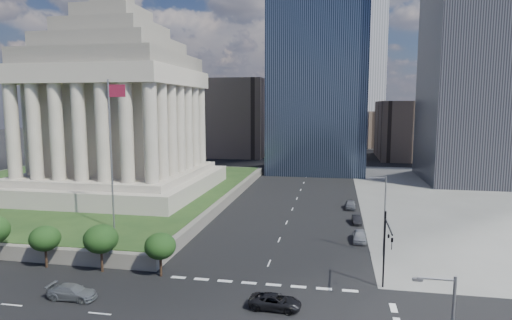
% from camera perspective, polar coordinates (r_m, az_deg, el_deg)
% --- Properties ---
extents(ground, '(500.00, 500.00, 0.00)m').
position_cam_1_polar(ground, '(129.51, 7.26, -1.00)').
color(ground, black).
rests_on(ground, ground).
extents(plaza_terrace, '(66.00, 70.00, 1.80)m').
position_cam_1_polar(plaza_terrace, '(95.61, -22.90, -3.91)').
color(plaza_terrace, '#615D53').
rests_on(plaza_terrace, ground).
extents(plaza_lawn, '(64.00, 68.00, 0.10)m').
position_cam_1_polar(plaza_lawn, '(95.44, -22.93, -3.35)').
color(plaza_lawn, '#1F3C18').
rests_on(plaza_lawn, plaza_terrace).
extents(war_memorial, '(34.00, 34.00, 39.00)m').
position_cam_1_polar(war_memorial, '(86.59, -18.17, 8.84)').
color(war_memorial, '#9E9585').
rests_on(war_memorial, plaza_lawn).
extents(flagpole, '(2.52, 0.24, 20.00)m').
position_cam_1_polar(flagpole, '(59.89, -18.67, 1.74)').
color(flagpole, slate).
rests_on(flagpole, plaza_lawn).
extents(midrise_glass, '(26.00, 26.00, 60.00)m').
position_cam_1_polar(midrise_glass, '(123.62, 8.29, 12.54)').
color(midrise_glass, black).
rests_on(midrise_glass, ground).
extents(building_filler_ne, '(20.00, 30.00, 20.00)m').
position_cam_1_polar(building_filler_ne, '(160.08, 19.52, 3.81)').
color(building_filler_ne, brown).
rests_on(building_filler_ne, ground).
extents(building_filler_nw, '(24.00, 30.00, 28.00)m').
position_cam_1_polar(building_filler_nw, '(162.41, -2.68, 5.68)').
color(building_filler_nw, brown).
rests_on(building_filler_nw, ground).
extents(traffic_signal_ne, '(0.30, 5.74, 8.00)m').
position_cam_1_polar(traffic_signal_ne, '(44.00, 17.02, -10.57)').
color(traffic_signal_ne, black).
rests_on(traffic_signal_ne, ground).
extents(street_lamp_north, '(2.13, 0.22, 10.00)m').
position_cam_1_polar(street_lamp_north, '(54.81, 16.62, -6.58)').
color(street_lamp_north, slate).
rests_on(street_lamp_north, ground).
extents(pickup_truck, '(2.38, 4.88, 1.34)m').
position_cam_1_polar(pickup_truck, '(41.24, 2.57, -18.35)').
color(pickup_truck, black).
rests_on(pickup_truck, ground).
extents(suv_grey, '(1.96, 4.80, 1.39)m').
position_cam_1_polar(suv_grey, '(46.48, -23.29, -15.86)').
color(suv_grey, slate).
rests_on(suv_grey, ground).
extents(parked_sedan_near, '(2.02, 4.65, 1.56)m').
position_cam_1_polar(parked_sedan_near, '(61.04, 13.65, -9.81)').
color(parked_sedan_near, '#97999F').
rests_on(parked_sedan_near, ground).
extents(parked_sedan_mid, '(3.83, 1.46, 1.25)m').
position_cam_1_polar(parked_sedan_mid, '(69.85, 13.25, -7.75)').
color(parked_sedan_mid, black).
rests_on(parked_sedan_mid, ground).
extents(parked_sedan_far, '(1.98, 4.59, 1.54)m').
position_cam_1_polar(parked_sedan_far, '(79.31, 12.49, -5.82)').
color(parked_sedan_far, slate).
rests_on(parked_sedan_far, ground).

